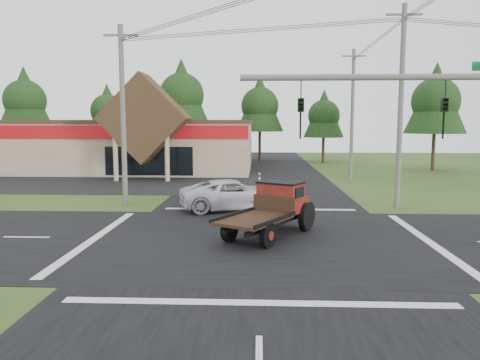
{
  "coord_description": "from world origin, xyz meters",
  "views": [
    {
      "loc": [
        -0.01,
        -19.23,
        4.88
      ],
      "look_at": [
        -0.94,
        2.85,
        2.2
      ],
      "focal_mm": 35.0,
      "sensor_mm": 36.0,
      "label": 1
    }
  ],
  "objects": [
    {
      "name": "ground",
      "position": [
        0.0,
        0.0,
        0.0
      ],
      "size": [
        120.0,
        120.0,
        0.0
      ],
      "primitive_type": "plane",
      "color": "#2E491A",
      "rests_on": "ground"
    },
    {
      "name": "road_ns",
      "position": [
        0.0,
        0.0,
        0.01
      ],
      "size": [
        12.0,
        120.0,
        0.02
      ],
      "primitive_type": "cube",
      "color": "black",
      "rests_on": "ground"
    },
    {
      "name": "road_ew",
      "position": [
        0.0,
        0.0,
        0.01
      ],
      "size": [
        120.0,
        12.0,
        0.02
      ],
      "primitive_type": "cube",
      "color": "black",
      "rests_on": "ground"
    },
    {
      "name": "parking_apron",
      "position": [
        -14.0,
        19.0,
        0.01
      ],
      "size": [
        28.0,
        14.0,
        0.02
      ],
      "primitive_type": "cube",
      "color": "black",
      "rests_on": "ground"
    },
    {
      "name": "cvs_building",
      "position": [
        -15.7,
        29.57,
        2.78
      ],
      "size": [
        30.4,
        18.2,
        9.19
      ],
      "color": "tan",
      "rests_on": "ground"
    },
    {
      "name": "utility_pole_nw",
      "position": [
        -8.0,
        8.0,
        5.39
      ],
      "size": [
        2.0,
        0.3,
        10.5
      ],
      "color": "#595651",
      "rests_on": "ground"
    },
    {
      "name": "utility_pole_ne",
      "position": [
        8.0,
        8.0,
        5.89
      ],
      "size": [
        2.0,
        0.3,
        11.5
      ],
      "color": "#595651",
      "rests_on": "ground"
    },
    {
      "name": "utility_pole_n",
      "position": [
        8.0,
        22.0,
        5.74
      ],
      "size": [
        2.0,
        0.3,
        11.2
      ],
      "color": "#595651",
      "rests_on": "ground"
    },
    {
      "name": "tree_row_a",
      "position": [
        -30.0,
        40.0,
        8.05
      ],
      "size": [
        6.72,
        6.72,
        12.12
      ],
      "color": "#332316",
      "rests_on": "ground"
    },
    {
      "name": "tree_row_b",
      "position": [
        -20.0,
        42.0,
        6.7
      ],
      "size": [
        5.6,
        5.6,
        10.1
      ],
      "color": "#332316",
      "rests_on": "ground"
    },
    {
      "name": "tree_row_c",
      "position": [
        -10.0,
        41.0,
        8.72
      ],
      "size": [
        7.28,
        7.28,
        13.13
      ],
      "color": "#332316",
      "rests_on": "ground"
    },
    {
      "name": "tree_row_d",
      "position": [
        0.0,
        42.0,
        7.38
      ],
      "size": [
        6.16,
        6.16,
        11.11
      ],
      "color": "#332316",
      "rests_on": "ground"
    },
    {
      "name": "tree_row_e",
      "position": [
        8.0,
        40.0,
        6.03
      ],
      "size": [
        5.04,
        5.04,
        9.09
      ],
      "color": "#332316",
      "rests_on": "ground"
    },
    {
      "name": "tree_side_ne",
      "position": [
        18.0,
        30.0,
        7.38
      ],
      "size": [
        6.16,
        6.16,
        11.11
      ],
      "color": "#332316",
      "rests_on": "ground"
    },
    {
      "name": "antique_flatbed_truck",
      "position": [
        0.37,
        0.61,
        1.17
      ],
      "size": [
        4.68,
        5.9,
        2.34
      ],
      "primitive_type": null,
      "rotation": [
        0.0,
        0.0,
        -0.53
      ],
      "color": "#530B10",
      "rests_on": "ground"
    },
    {
      "name": "white_pickup",
      "position": [
        -1.49,
        7.08,
        0.85
      ],
      "size": [
        6.67,
        4.54,
        1.7
      ],
      "primitive_type": "imported",
      "rotation": [
        0.0,
        0.0,
        1.88
      ],
      "color": "silver",
      "rests_on": "ground"
    }
  ]
}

